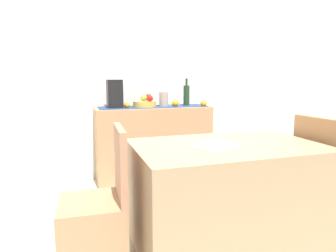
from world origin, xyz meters
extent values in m
cube|color=beige|center=(0.00, 0.00, -0.01)|extent=(6.40, 6.40, 0.02)
cube|color=silver|center=(0.00, 1.18, 1.35)|extent=(6.40, 0.06, 2.70)
cube|color=tan|center=(0.09, 0.92, 0.43)|extent=(1.30, 0.42, 0.86)
cube|color=navy|center=(0.09, 0.92, 0.87)|extent=(1.22, 0.32, 0.01)
cylinder|color=gold|center=(-0.02, 0.92, 0.90)|extent=(0.26, 0.26, 0.06)
sphere|color=#95AA44|center=(-0.02, 0.94, 0.97)|extent=(0.07, 0.07, 0.07)
sphere|color=red|center=(0.05, 0.98, 0.97)|extent=(0.08, 0.08, 0.08)
sphere|color=red|center=(0.03, 0.86, 0.96)|extent=(0.07, 0.07, 0.07)
cylinder|color=#1C3922|center=(0.49, 0.92, 0.98)|extent=(0.07, 0.07, 0.24)
cylinder|color=#1C3922|center=(0.49, 0.92, 1.14)|extent=(0.03, 0.03, 0.08)
cube|color=black|center=(-0.35, 0.92, 1.02)|extent=(0.16, 0.18, 0.31)
cylinder|color=#A1958B|center=(0.21, 0.92, 0.95)|extent=(0.10, 0.10, 0.17)
sphere|color=orange|center=(0.65, 0.80, 0.90)|extent=(0.07, 0.07, 0.07)
sphere|color=orange|center=(0.33, 0.86, 0.90)|extent=(0.08, 0.08, 0.08)
sphere|color=orange|center=(-0.22, 0.88, 0.89)|extent=(0.06, 0.06, 0.06)
cube|color=tan|center=(0.22, -0.55, 0.37)|extent=(1.28, 0.80, 0.74)
cube|color=white|center=(0.09, -0.60, 0.75)|extent=(0.34, 0.30, 0.02)
cube|color=tan|center=(-0.70, -0.55, 0.23)|extent=(0.42, 0.42, 0.45)
cube|color=tan|center=(-0.52, -0.56, 0.68)|extent=(0.06, 0.40, 0.45)
cube|color=#B77C53|center=(1.14, -0.55, 0.23)|extent=(0.43, 0.43, 0.45)
cube|color=tan|center=(0.96, -0.57, 0.68)|extent=(0.08, 0.40, 0.45)
camera|label=1|loc=(-0.77, -2.34, 1.20)|focal=31.89mm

